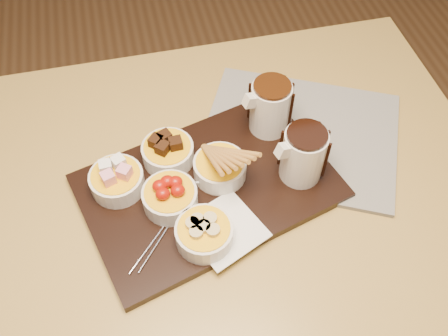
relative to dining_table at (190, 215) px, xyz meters
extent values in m
plane|color=brown|center=(0.00, 0.00, -0.65)|extent=(5.00, 5.00, 0.00)
cube|color=#A9883E|center=(0.00, 0.00, 0.08)|extent=(1.20, 0.80, 0.04)
cylinder|color=#A9883E|center=(0.54, 0.34, -0.30)|extent=(0.06, 0.06, 0.71)
cube|color=black|center=(0.04, -0.01, 0.11)|extent=(0.52, 0.41, 0.02)
cube|color=white|center=(0.05, -0.11, 0.12)|extent=(0.16, 0.16, 0.00)
cylinder|color=silver|center=(-0.12, 0.02, 0.14)|extent=(0.10, 0.10, 0.04)
cylinder|color=silver|center=(-0.02, 0.06, 0.14)|extent=(0.10, 0.10, 0.04)
cylinder|color=silver|center=(-0.04, -0.04, 0.14)|extent=(0.10, 0.10, 0.04)
cylinder|color=silver|center=(0.07, 0.00, 0.14)|extent=(0.10, 0.10, 0.04)
cylinder|color=silver|center=(0.01, -0.13, 0.14)|extent=(0.10, 0.10, 0.04)
cylinder|color=silver|center=(0.22, -0.03, 0.17)|extent=(0.10, 0.10, 0.11)
cylinder|color=silver|center=(0.19, 0.10, 0.17)|extent=(0.10, 0.10, 0.11)
cube|color=beige|center=(0.25, 0.07, 0.10)|extent=(0.49, 0.45, 0.01)
camera|label=1|loc=(-0.05, -0.54, 0.89)|focal=40.00mm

